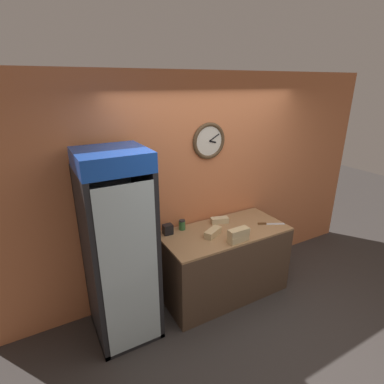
% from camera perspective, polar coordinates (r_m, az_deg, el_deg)
% --- Properties ---
extents(ground_plane, '(14.00, 14.00, 0.00)m').
position_cam_1_polar(ground_plane, '(3.64, 14.91, -25.63)').
color(ground_plane, '#383330').
extents(wall_back, '(5.20, 0.10, 2.70)m').
position_cam_1_polar(wall_back, '(3.80, 2.95, 1.56)').
color(wall_back, '#D17547').
rests_on(wall_back, ground_plane).
extents(prep_counter, '(1.55, 0.74, 0.89)m').
position_cam_1_polar(prep_counter, '(3.89, 6.03, -13.07)').
color(prep_counter, '#4C3828').
rests_on(prep_counter, ground_plane).
extents(beverage_cooler, '(0.63, 0.71, 2.02)m').
position_cam_1_polar(beverage_cooler, '(3.14, -14.10, -8.64)').
color(beverage_cooler, black).
rests_on(beverage_cooler, ground_plane).
extents(sandwich_stack_bottom, '(0.25, 0.12, 0.08)m').
position_cam_1_polar(sandwich_stack_bottom, '(3.43, 8.81, -8.71)').
color(sandwich_stack_bottom, tan).
rests_on(sandwich_stack_bottom, prep_counter).
extents(sandwich_stack_middle, '(0.25, 0.10, 0.08)m').
position_cam_1_polar(sandwich_stack_middle, '(3.40, 8.88, -7.55)').
color(sandwich_stack_middle, tan).
rests_on(sandwich_stack_middle, sandwich_stack_bottom).
extents(sandwich_flat_left, '(0.27, 0.20, 0.08)m').
position_cam_1_polar(sandwich_flat_left, '(3.52, 4.00, -7.69)').
color(sandwich_flat_left, tan).
rests_on(sandwich_flat_left, prep_counter).
extents(sandwich_flat_right, '(0.24, 0.15, 0.07)m').
position_cam_1_polar(sandwich_flat_right, '(3.83, 5.27, -5.37)').
color(sandwich_flat_right, beige).
rests_on(sandwich_flat_right, prep_counter).
extents(chefs_knife, '(0.32, 0.18, 0.02)m').
position_cam_1_polar(chefs_knife, '(3.91, 14.18, -5.87)').
color(chefs_knife, silver).
rests_on(chefs_knife, prep_counter).
extents(condiment_jar, '(0.08, 0.08, 0.12)m').
position_cam_1_polar(condiment_jar, '(3.65, -1.91, -6.27)').
color(condiment_jar, '#336B38').
rests_on(condiment_jar, prep_counter).
extents(napkin_dispenser, '(0.11, 0.09, 0.12)m').
position_cam_1_polar(napkin_dispenser, '(3.55, -4.63, -7.11)').
color(napkin_dispenser, black).
rests_on(napkin_dispenser, prep_counter).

